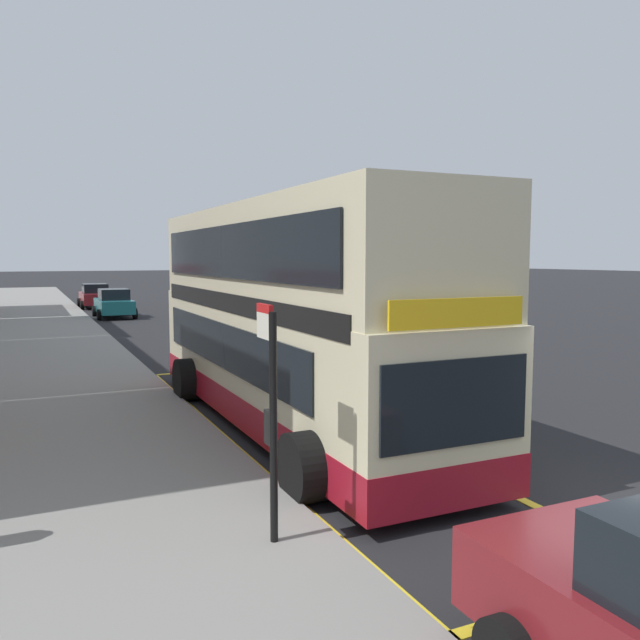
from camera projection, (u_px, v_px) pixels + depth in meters
ground_plane at (161, 315)px, 37.60m from camera, size 260.00×260.00×0.00m
pavement_near at (30, 319)px, 34.66m from camera, size 6.00×76.00×0.14m
double_decker_bus at (288, 324)px, 12.87m from camera, size 3.21×11.12×4.40m
bus_bay_markings at (295, 429)px, 12.72m from camera, size 3.06×14.28×0.01m
bus_stop_sign at (271, 403)px, 7.29m from camera, size 0.09×0.51×2.72m
parked_car_maroon_far at (239, 299)px, 40.11m from camera, size 2.09×4.20×1.62m
parked_car_maroon_across at (95, 296)px, 42.92m from camera, size 2.09×4.20×1.62m
parked_car_teal_behind at (114, 303)px, 36.04m from camera, size 2.09×4.20×1.62m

